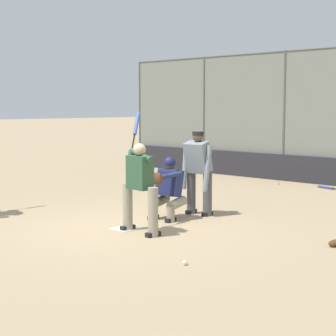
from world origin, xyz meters
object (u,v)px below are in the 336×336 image
Objects in this scene: spare_bat_third_base_side at (328,188)px; baseball_loose at (185,263)px; catcher_behind_plate at (167,187)px; umpire_home at (198,170)px; spare_bat_by_padding at (278,182)px; batter_at_plate at (140,185)px.

spare_bat_third_base_side is 12.17× the size of baseball_loose.
catcher_behind_plate reaches higher than spare_bat_third_base_side.
baseball_loose is (-2.24, 2.96, -0.90)m from umpire_home.
umpire_home reaches higher than spare_bat_third_base_side.
spare_bat_by_padding is 0.79× the size of spare_bat_third_base_side.
batter_at_plate is 2.01m from umpire_home.
batter_at_plate is 2.99× the size of spare_bat_by_padding.
spare_bat_by_padding is (1.37, -5.25, -0.90)m from umpire_home.
umpire_home is 2.43× the size of spare_bat_by_padding.
spare_bat_by_padding is at bearing -66.23° from baseball_loose.
catcher_behind_plate reaches higher than baseball_loose.
catcher_behind_plate is 16.76× the size of baseball_loose.
spare_bat_third_base_side is (-1.59, 0.02, 0.00)m from spare_bat_by_padding.
baseball_loose is (-2.03, 8.18, 0.00)m from spare_bat_third_base_side.
batter_at_plate is 2.37× the size of spare_bat_third_base_side.
umpire_home reaches higher than spare_bat_by_padding.
catcher_behind_plate is 6.16m from spare_bat_by_padding.
catcher_behind_plate is at bearing 73.16° from umpire_home.
batter_at_plate is 1.33m from catcher_behind_plate.
spare_bat_by_padding is at bearing 12.90° from spare_bat_third_base_side.
baseball_loose reaches higher than spare_bat_by_padding.
catcher_behind_plate is at bearing -22.70° from spare_bat_by_padding.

